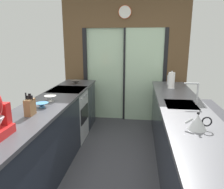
{
  "coord_description": "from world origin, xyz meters",
  "views": [
    {
      "loc": [
        0.33,
        -2.36,
        1.75
      ],
      "look_at": [
        -0.06,
        0.73,
        0.98
      ],
      "focal_mm": 35.3,
      "sensor_mm": 36.0,
      "label": 1
    }
  ],
  "objects_px": {
    "mixing_bowl_near": "(42,105)",
    "knife_block": "(30,107)",
    "soap_bottle": "(169,79)",
    "paper_towel_roll": "(171,81)",
    "oven_range": "(69,114)",
    "mixing_bowl_far": "(76,82)",
    "mixing_bowl_mid": "(50,98)",
    "kettle": "(198,122)"
  },
  "relations": [
    {
      "from": "mixing_bowl_near",
      "to": "kettle",
      "type": "distance_m",
      "value": 1.85
    },
    {
      "from": "oven_range",
      "to": "knife_block",
      "type": "distance_m",
      "value": 1.48
    },
    {
      "from": "knife_block",
      "to": "paper_towel_roll",
      "type": "bearing_deg",
      "value": 42.89
    },
    {
      "from": "mixing_bowl_mid",
      "to": "knife_block",
      "type": "xyz_separation_m",
      "value": [
        -0.0,
        -0.58,
        0.05
      ]
    },
    {
      "from": "soap_bottle",
      "to": "paper_towel_roll",
      "type": "height_order",
      "value": "paper_towel_roll"
    },
    {
      "from": "mixing_bowl_mid",
      "to": "paper_towel_roll",
      "type": "height_order",
      "value": "paper_towel_roll"
    },
    {
      "from": "kettle",
      "to": "mixing_bowl_near",
      "type": "bearing_deg",
      "value": 164.5
    },
    {
      "from": "mixing_bowl_near",
      "to": "mixing_bowl_mid",
      "type": "relative_size",
      "value": 1.01
    },
    {
      "from": "knife_block",
      "to": "mixing_bowl_near",
      "type": "bearing_deg",
      "value": 89.99
    },
    {
      "from": "mixing_bowl_near",
      "to": "soap_bottle",
      "type": "relative_size",
      "value": 0.72
    },
    {
      "from": "mixing_bowl_far",
      "to": "mixing_bowl_mid",
      "type": "bearing_deg",
      "value": -90.0
    },
    {
      "from": "soap_bottle",
      "to": "knife_block",
      "type": "bearing_deg",
      "value": -131.25
    },
    {
      "from": "mixing_bowl_far",
      "to": "knife_block",
      "type": "bearing_deg",
      "value": -90.0
    },
    {
      "from": "oven_range",
      "to": "mixing_bowl_far",
      "type": "relative_size",
      "value": 4.77
    },
    {
      "from": "mixing_bowl_mid",
      "to": "knife_block",
      "type": "bearing_deg",
      "value": -90.01
    },
    {
      "from": "oven_range",
      "to": "mixing_bowl_far",
      "type": "bearing_deg",
      "value": 87.67
    },
    {
      "from": "paper_towel_roll",
      "to": "mixing_bowl_far",
      "type": "bearing_deg",
      "value": 174.62
    },
    {
      "from": "mixing_bowl_near",
      "to": "soap_bottle",
      "type": "xyz_separation_m",
      "value": [
        1.78,
        1.73,
        0.07
      ]
    },
    {
      "from": "mixing_bowl_far",
      "to": "soap_bottle",
      "type": "height_order",
      "value": "soap_bottle"
    },
    {
      "from": "kettle",
      "to": "paper_towel_roll",
      "type": "distance_m",
      "value": 1.85
    },
    {
      "from": "kettle",
      "to": "mixing_bowl_mid",
      "type": "bearing_deg",
      "value": 156.55
    },
    {
      "from": "mixing_bowl_mid",
      "to": "oven_range",
      "type": "bearing_deg",
      "value": 91.34
    },
    {
      "from": "kettle",
      "to": "paper_towel_roll",
      "type": "height_order",
      "value": "paper_towel_roll"
    },
    {
      "from": "soap_bottle",
      "to": "kettle",
      "type": "bearing_deg",
      "value": -89.96
    },
    {
      "from": "knife_block",
      "to": "kettle",
      "type": "xyz_separation_m",
      "value": [
        1.78,
        -0.19,
        -0.02
      ]
    },
    {
      "from": "mixing_bowl_mid",
      "to": "mixing_bowl_far",
      "type": "bearing_deg",
      "value": 90.0
    },
    {
      "from": "oven_range",
      "to": "soap_bottle",
      "type": "xyz_separation_m",
      "value": [
        1.8,
        0.66,
        0.56
      ]
    },
    {
      "from": "mixing_bowl_near",
      "to": "paper_towel_roll",
      "type": "distance_m",
      "value": 2.24
    },
    {
      "from": "mixing_bowl_far",
      "to": "oven_range",
      "type": "bearing_deg",
      "value": -92.33
    },
    {
      "from": "kettle",
      "to": "paper_towel_roll",
      "type": "bearing_deg",
      "value": 90.05
    },
    {
      "from": "oven_range",
      "to": "mixing_bowl_near",
      "type": "height_order",
      "value": "mixing_bowl_near"
    },
    {
      "from": "knife_block",
      "to": "paper_towel_roll",
      "type": "xyz_separation_m",
      "value": [
        1.78,
        1.65,
        0.04
      ]
    },
    {
      "from": "mixing_bowl_mid",
      "to": "kettle",
      "type": "relative_size",
      "value": 0.66
    },
    {
      "from": "oven_range",
      "to": "mixing_bowl_near",
      "type": "relative_size",
      "value": 5.47
    },
    {
      "from": "mixing_bowl_far",
      "to": "kettle",
      "type": "bearing_deg",
      "value": -48.51
    },
    {
      "from": "mixing_bowl_near",
      "to": "knife_block",
      "type": "relative_size",
      "value": 0.64
    },
    {
      "from": "knife_block",
      "to": "soap_bottle",
      "type": "xyz_separation_m",
      "value": [
        1.78,
        2.03,
        -0.0
      ]
    },
    {
      "from": "mixing_bowl_mid",
      "to": "mixing_bowl_near",
      "type": "bearing_deg",
      "value": -90.0
    },
    {
      "from": "mixing_bowl_near",
      "to": "knife_block",
      "type": "distance_m",
      "value": 0.31
    },
    {
      "from": "mixing_bowl_near",
      "to": "mixing_bowl_mid",
      "type": "xyz_separation_m",
      "value": [
        -0.0,
        0.28,
        0.01
      ]
    },
    {
      "from": "oven_range",
      "to": "mixing_bowl_mid",
      "type": "height_order",
      "value": "mixing_bowl_mid"
    },
    {
      "from": "mixing_bowl_far",
      "to": "kettle",
      "type": "xyz_separation_m",
      "value": [
        1.78,
        -2.01,
        0.03
      ]
    }
  ]
}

